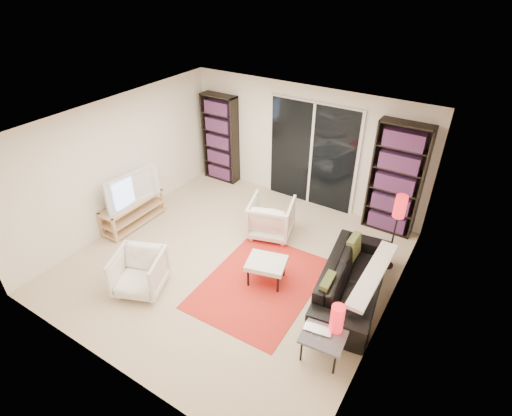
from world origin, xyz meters
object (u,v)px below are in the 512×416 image
object	(u,v)px
tv_stand	(133,212)
sofa	(353,280)
bookshelf_left	(220,139)
armchair_front	(139,272)
ottoman	(266,264)
side_table	(324,335)
bookshelf_right	(396,180)
armchair_back	(271,217)
floor_lamp	(398,214)

from	to	relation	value
tv_stand	sofa	bearing A→B (deg)	4.96
tv_stand	bookshelf_left	bearing A→B (deg)	82.23
armchair_front	ottoman	bearing A→B (deg)	14.87
ottoman	side_table	world-z (taller)	same
bookshelf_right	armchair_back	distance (m)	2.31
bookshelf_left	floor_lamp	bearing A→B (deg)	-14.24
bookshelf_left	floor_lamp	distance (m)	4.32
ottoman	bookshelf_right	bearing A→B (deg)	63.98
bookshelf_left	side_table	distance (m)	5.18
sofa	armchair_back	size ratio (longest dim) A/B	2.68
sofa	side_table	size ratio (longest dim) A/B	3.54
armchair_back	ottoman	distance (m)	1.29
bookshelf_right	floor_lamp	xyz separation A→B (m)	(0.33, -1.06, -0.02)
bookshelf_left	armchair_front	distance (m)	3.84
bookshelf_right	side_table	size ratio (longest dim) A/B	3.54
tv_stand	floor_lamp	xyz separation A→B (m)	(4.51, 1.35, 0.77)
armchair_front	floor_lamp	distance (m)	4.07
armchair_front	floor_lamp	bearing A→B (deg)	17.50
armchair_back	armchair_front	distance (m)	2.52
sofa	armchair_front	world-z (taller)	armchair_front
armchair_front	bookshelf_left	bearing A→B (deg)	84.64
ottoman	side_table	distance (m)	1.55
bookshelf_left	sofa	bearing A→B (deg)	-27.52
armchair_back	ottoman	xyz separation A→B (m)	(0.58, -1.15, -0.01)
bookshelf_right	tv_stand	distance (m)	4.89
bookshelf_right	bookshelf_left	bearing A→B (deg)	180.00
bookshelf_right	armchair_front	world-z (taller)	bookshelf_right
tv_stand	armchair_back	xyz separation A→B (m)	(2.40, 1.11, 0.09)
sofa	armchair_back	world-z (taller)	armchair_back
bookshelf_left	armchair_back	bearing A→B (deg)	-32.14
floor_lamp	side_table	bearing A→B (deg)	-95.30
sofa	side_table	xyz separation A→B (m)	(0.07, -1.21, 0.05)
armchair_front	floor_lamp	size ratio (longest dim) A/B	0.53
tv_stand	side_table	bearing A→B (deg)	-11.06
side_table	bookshelf_right	bearing A→B (deg)	92.31
sofa	floor_lamp	world-z (taller)	floor_lamp
bookshelf_left	bookshelf_right	bearing A→B (deg)	-0.00
tv_stand	sofa	world-z (taller)	sofa
bookshelf_left	sofa	size ratio (longest dim) A/B	0.93
ottoman	floor_lamp	distance (m)	2.18
sofa	ottoman	distance (m)	1.33
ottoman	sofa	bearing A→B (deg)	18.04
tv_stand	ottoman	distance (m)	2.98
side_table	floor_lamp	world-z (taller)	floor_lamp
bookshelf_left	ottoman	distance (m)	3.67
side_table	sofa	bearing A→B (deg)	93.10
tv_stand	ottoman	bearing A→B (deg)	-0.82
bookshelf_right	sofa	bearing A→B (deg)	-88.16
bookshelf_left	side_table	world-z (taller)	bookshelf_left
armchair_back	armchair_front	xyz separation A→B (m)	(-0.97, -2.32, -0.03)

